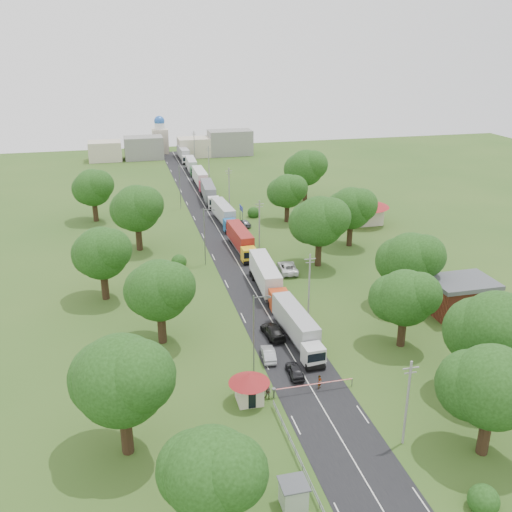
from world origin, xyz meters
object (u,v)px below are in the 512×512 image
object	(u,v)px
truck_0	(297,327)
pedestrian_near	(320,382)
info_sign	(241,211)
car_lane_front	(295,371)
car_lane_mid	(268,354)
guard_booth	(249,384)
boom_barrier	(302,387)

from	to	relation	value
truck_0	pedestrian_near	xyz separation A→B (m)	(-0.79, -10.56, -1.29)
info_sign	car_lane_front	size ratio (longest dim) A/B	1.04
truck_0	pedestrian_near	distance (m)	10.67
info_sign	car_lane_mid	world-z (taller)	info_sign
guard_booth	car_lane_mid	xyz separation A→B (m)	(4.20, 7.81, -1.48)
truck_0	info_sign	bearing A→B (deg)	85.86
boom_barrier	truck_0	xyz separation A→B (m)	(3.01, 11.06, 1.20)
car_lane_front	car_lane_mid	bearing A→B (deg)	-62.02
car_lane_mid	info_sign	bearing A→B (deg)	-92.28
car_lane_front	car_lane_mid	world-z (taller)	car_lane_mid
truck_0	car_lane_mid	world-z (taller)	truck_0
guard_booth	pedestrian_near	xyz separation A→B (m)	(8.07, 0.50, -1.37)
guard_booth	car_lane_front	bearing A→B (deg)	29.96
car_lane_mid	boom_barrier	bearing A→B (deg)	108.52
truck_0	car_lane_front	distance (m)	8.07
car_lane_front	pedestrian_near	xyz separation A→B (m)	(1.87, -3.07, 0.12)
guard_booth	pedestrian_near	distance (m)	8.20
car_lane_mid	guard_booth	bearing A→B (deg)	68.40
pedestrian_near	boom_barrier	bearing A→B (deg)	154.40
guard_booth	car_lane_front	distance (m)	7.31
boom_barrier	car_lane_mid	bearing A→B (deg)	101.87
truck_0	car_lane_mid	xyz separation A→B (m)	(-4.66, -3.25, -1.40)
info_sign	car_lane_mid	xyz separation A→B (m)	(-8.20, -52.19, -2.32)
car_lane_front	pedestrian_near	size ratio (longest dim) A/B	2.48
car_lane_front	pedestrian_near	distance (m)	3.60
car_lane_mid	pedestrian_near	xyz separation A→B (m)	(3.87, -7.31, 0.11)
info_sign	car_lane_front	xyz separation A→B (m)	(-6.20, -56.43, -2.33)
guard_booth	truck_0	distance (m)	14.17
info_sign	boom_barrier	bearing A→B (deg)	-96.24
pedestrian_near	guard_booth	bearing A→B (deg)	145.31
car_lane_mid	truck_0	bearing A→B (deg)	-138.43
truck_0	car_lane_front	bearing A→B (deg)	-109.53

